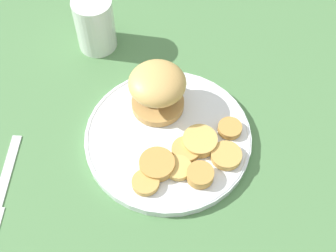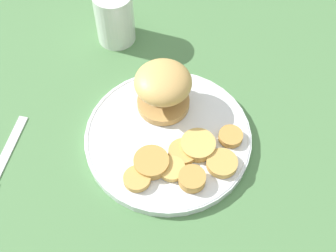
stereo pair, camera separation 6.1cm
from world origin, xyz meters
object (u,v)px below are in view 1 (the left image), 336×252
(sandwich, at_px, (157,88))
(fork, at_px, (2,189))
(dinner_plate, at_px, (168,137))
(drinking_glass, at_px, (95,24))

(sandwich, distance_m, fork, 0.28)
(dinner_plate, distance_m, fork, 0.26)
(dinner_plate, xyz_separation_m, fork, (0.24, -0.10, -0.01))
(sandwich, bearing_deg, dinner_plate, 64.00)
(fork, distance_m, drinking_glass, 0.32)
(sandwich, height_order, fork, sandwich)
(dinner_plate, relative_size, fork, 1.81)
(drinking_glass, bearing_deg, fork, 25.32)
(sandwich, bearing_deg, fork, -10.13)
(sandwich, xyz_separation_m, drinking_glass, (-0.02, -0.19, -0.01))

